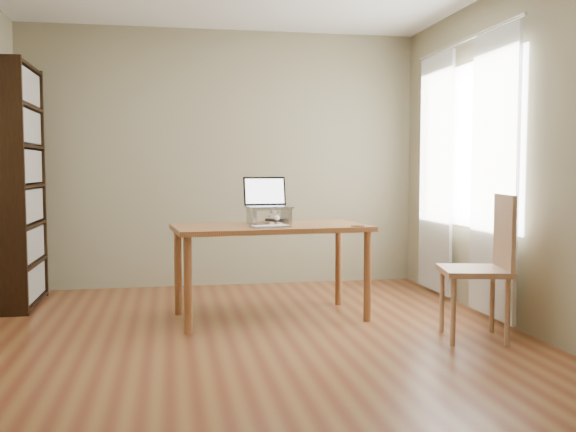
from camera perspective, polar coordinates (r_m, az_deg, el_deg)
The scene contains 10 objects.
room at distance 4.39m, azimuth -2.94°, elevation 5.57°, with size 4.04×4.54×2.64m.
bookshelf at distance 6.03m, azimuth -22.83°, elevation 2.48°, with size 0.30×0.90×2.10m.
curtains at distance 5.70m, azimuth 15.20°, elevation 3.79°, with size 0.03×1.90×2.25m.
desk at distance 5.12m, azimuth -1.56°, elevation -1.79°, with size 1.59×0.91×0.75m.
laptop_stand at distance 5.18m, azimuth -1.70°, elevation 0.18°, with size 0.32×0.25×0.13m.
laptop at distance 5.24m, azimuth -1.81°, elevation 1.44°, with size 0.38×0.33×0.25m.
keyboard at distance 4.89m, azimuth -1.57°, elevation -0.93°, with size 0.32×0.20×0.02m.
coaster at distance 5.02m, azimuth 6.21°, elevation -0.89°, with size 0.11×0.11×0.01m, color brown.
cat at distance 5.21m, azimuth -1.63°, elevation -0.05°, with size 0.23×0.47×0.14m.
chair at distance 4.72m, azimuth 17.11°, elevation -3.82°, with size 0.54×0.54×1.02m.
Camera 1 is at (-0.54, -4.34, 1.20)m, focal length 40.00 mm.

